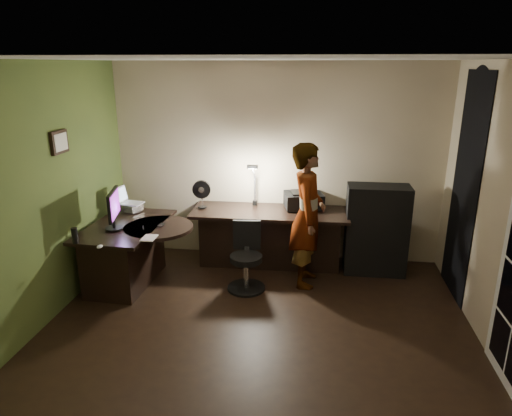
# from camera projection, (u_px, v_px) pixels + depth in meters

# --- Properties ---
(floor) EXTENTS (4.50, 4.00, 0.01)m
(floor) POSITION_uv_depth(u_px,v_px,m) (257.00, 330.00, 4.78)
(floor) COLOR black
(floor) RESTS_ON ground
(ceiling) EXTENTS (4.50, 4.00, 0.01)m
(ceiling) POSITION_uv_depth(u_px,v_px,m) (257.00, 58.00, 3.96)
(ceiling) COLOR silver
(ceiling) RESTS_ON floor
(wall_back) EXTENTS (4.50, 0.01, 2.70)m
(wall_back) POSITION_uv_depth(u_px,v_px,m) (276.00, 163.00, 6.26)
(wall_back) COLOR tan
(wall_back) RESTS_ON floor
(wall_front) EXTENTS (4.50, 0.01, 2.70)m
(wall_front) POSITION_uv_depth(u_px,v_px,m) (208.00, 316.00, 2.48)
(wall_front) COLOR tan
(wall_front) RESTS_ON floor
(wall_left) EXTENTS (0.01, 4.00, 2.70)m
(wall_left) POSITION_uv_depth(u_px,v_px,m) (38.00, 198.00, 4.66)
(wall_left) COLOR tan
(wall_left) RESTS_ON floor
(wall_right) EXTENTS (0.01, 4.00, 2.70)m
(wall_right) POSITION_uv_depth(u_px,v_px,m) (506.00, 217.00, 4.08)
(wall_right) COLOR tan
(wall_right) RESTS_ON floor
(green_wall_overlay) EXTENTS (0.00, 4.00, 2.70)m
(green_wall_overlay) POSITION_uv_depth(u_px,v_px,m) (40.00, 198.00, 4.66)
(green_wall_overlay) COLOR #4A5E28
(green_wall_overlay) RESTS_ON floor
(arched_doorway) EXTENTS (0.01, 0.90, 2.60)m
(arched_doorway) POSITION_uv_depth(u_px,v_px,m) (465.00, 189.00, 5.19)
(arched_doorway) COLOR black
(arched_doorway) RESTS_ON floor
(framed_picture) EXTENTS (0.04, 0.30, 0.25)m
(framed_picture) POSITION_uv_depth(u_px,v_px,m) (59.00, 142.00, 4.93)
(framed_picture) COLOR black
(framed_picture) RESTS_ON wall_left
(desk_left) EXTENTS (0.89, 1.39, 0.78)m
(desk_left) POSITION_uv_depth(u_px,v_px,m) (128.00, 254.00, 5.69)
(desk_left) COLOR black
(desk_left) RESTS_ON floor
(desk_right) EXTENTS (2.09, 0.77, 0.78)m
(desk_right) POSITION_uv_depth(u_px,v_px,m) (269.00, 238.00, 6.21)
(desk_right) COLOR black
(desk_right) RESTS_ON floor
(cabinet) EXTENTS (0.79, 0.40, 1.18)m
(cabinet) POSITION_uv_depth(u_px,v_px,m) (376.00, 230.00, 5.94)
(cabinet) COLOR black
(cabinet) RESTS_ON floor
(laptop_stand) EXTENTS (0.29, 0.27, 0.10)m
(laptop_stand) POSITION_uv_depth(u_px,v_px,m) (131.00, 207.00, 6.03)
(laptop_stand) COLOR silver
(laptop_stand) RESTS_ON desk_left
(laptop) EXTENTS (0.36, 0.35, 0.22)m
(laptop) POSITION_uv_depth(u_px,v_px,m) (130.00, 196.00, 5.98)
(laptop) COLOR silver
(laptop) RESTS_ON laptop_stand
(monitor) EXTENTS (0.22, 0.52, 0.34)m
(monitor) POSITION_uv_depth(u_px,v_px,m) (113.00, 215.00, 5.34)
(monitor) COLOR black
(monitor) RESTS_ON desk_left
(mouse) EXTENTS (0.08, 0.10, 0.03)m
(mouse) POSITION_uv_depth(u_px,v_px,m) (100.00, 247.00, 4.82)
(mouse) COLOR silver
(mouse) RESTS_ON desk_left
(phone) EXTENTS (0.07, 0.12, 0.01)m
(phone) POSITION_uv_depth(u_px,v_px,m) (161.00, 225.00, 5.51)
(phone) COLOR black
(phone) RESTS_ON desk_left
(pen) EXTENTS (0.06, 0.12, 0.01)m
(pen) POSITION_uv_depth(u_px,v_px,m) (143.00, 228.00, 5.40)
(pen) COLOR black
(pen) RESTS_ON desk_left
(speaker) EXTENTS (0.07, 0.07, 0.17)m
(speaker) POSITION_uv_depth(u_px,v_px,m) (75.00, 236.00, 4.93)
(speaker) COLOR black
(speaker) RESTS_ON desk_left
(notepad) EXTENTS (0.15, 0.21, 0.01)m
(notepad) POSITION_uv_depth(u_px,v_px,m) (149.00, 238.00, 5.09)
(notepad) COLOR silver
(notepad) RESTS_ON desk_left
(desk_fan) EXTENTS (0.26, 0.16, 0.38)m
(desk_fan) POSITION_uv_depth(u_px,v_px,m) (202.00, 194.00, 6.13)
(desk_fan) COLOR black
(desk_fan) RESTS_ON desk_right
(headphones) EXTENTS (0.22, 0.12, 0.10)m
(headphones) POSITION_uv_depth(u_px,v_px,m) (297.00, 206.00, 6.08)
(headphones) COLOR navy
(headphones) RESTS_ON desk_right
(printer) EXTENTS (0.57, 0.49, 0.22)m
(printer) POSITION_uv_depth(u_px,v_px,m) (304.00, 199.00, 6.16)
(printer) COLOR black
(printer) RESTS_ON desk_right
(desk_lamp) EXTENTS (0.16, 0.29, 0.64)m
(desk_lamp) POSITION_uv_depth(u_px,v_px,m) (255.00, 182.00, 6.20)
(desk_lamp) COLOR black
(desk_lamp) RESTS_ON desk_right
(office_chair) EXTENTS (0.51, 0.51, 0.83)m
(office_chair) POSITION_uv_depth(u_px,v_px,m) (246.00, 258.00, 5.51)
(office_chair) COLOR black
(office_chair) RESTS_ON floor
(person) EXTENTS (0.44, 0.65, 1.79)m
(person) POSITION_uv_depth(u_px,v_px,m) (308.00, 216.00, 5.55)
(person) COLOR #D8A88C
(person) RESTS_ON floor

